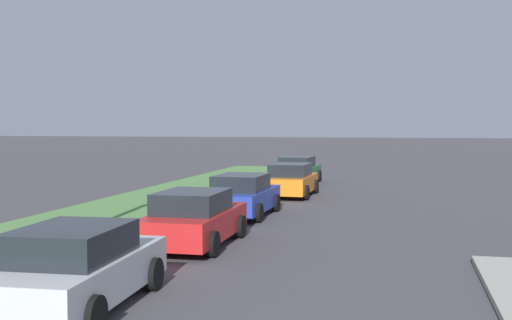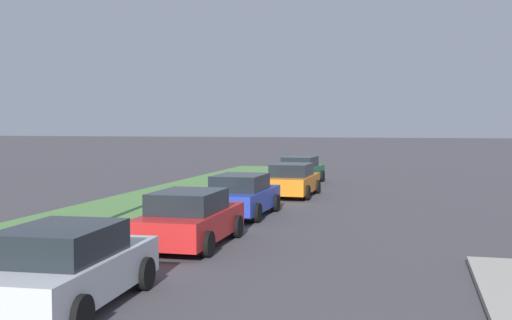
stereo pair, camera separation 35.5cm
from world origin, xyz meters
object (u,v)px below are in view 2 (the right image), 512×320
Objects in this scene: parked_car_green at (301,170)px; parked_car_orange at (292,180)px; parked_car_silver at (66,268)px; parked_car_blue at (241,196)px; parked_car_red at (190,219)px.

parked_car_orange is at bearing -170.47° from parked_car_green.
parked_car_orange is (17.82, -0.58, 0.00)m from parked_car_silver.
parked_car_blue is 6.43m from parked_car_orange.
parked_car_silver is 11.42m from parked_car_blue.
parked_car_green is (23.95, 0.14, 0.00)m from parked_car_silver.
parked_car_orange is at bearing -2.76° from parked_car_red.
parked_car_orange is 0.99× the size of parked_car_green.
parked_car_blue is at bearing -3.06° from parked_car_silver.
parked_car_silver is at bearing 178.23° from parked_car_red.
parked_car_silver is at bearing -176.83° from parked_car_green.
parked_car_green is at bearing 0.26° from parked_car_red.
parked_car_green is (18.05, 0.26, 0.00)m from parked_car_red.
parked_car_silver is 1.02× the size of parked_car_red.
parked_car_green is at bearing 7.32° from parked_car_orange.
parked_car_green is at bearing 1.37° from parked_car_blue.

